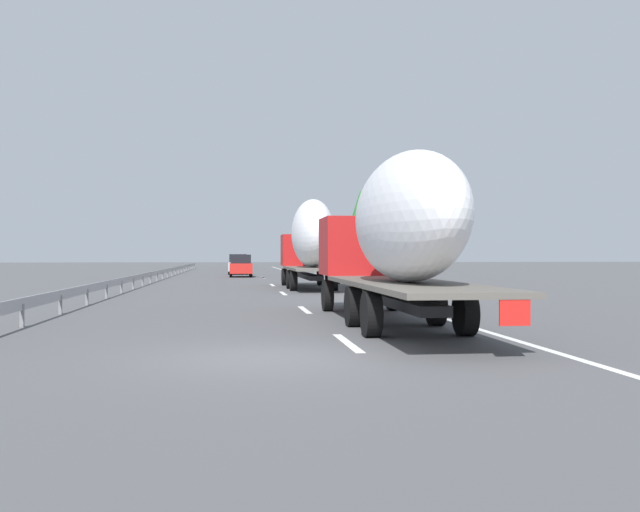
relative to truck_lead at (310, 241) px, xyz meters
The scene contains 19 objects.
ground_plane 14.72m from the truck_lead, 14.40° to the left, with size 260.00×260.00×0.00m, color #4C4C4F.
lane_stripe_0 24.19m from the truck_lead, behind, with size 3.20×0.20×0.01m, color white.
lane_stripe_1 15.19m from the truck_lead, behind, with size 3.20×0.20×0.01m, color white.
lane_stripe_2 5.46m from the truck_lead, 157.87° to the left, with size 3.20×0.20×0.01m, color white.
lane_stripe_3 6.08m from the truck_lead, 19.20° to the left, with size 3.20×0.20×0.01m, color white.
lane_stripe_4 18.92m from the truck_lead, ahead, with size 3.20×0.20×0.01m, color white.
lane_stripe_5 19.78m from the truck_lead, ahead, with size 3.20×0.20×0.01m, color white.
edge_line_right 19.30m from the truck_lead, ahead, with size 110.00×0.20×0.01m, color white.
truck_lead is the anchor object (origin of this frame).
truck_trailing 20.71m from the truck_lead, behind, with size 14.10×2.55×4.34m.
car_red_compact 22.11m from the truck_lead, ahead, with size 4.40×1.89×1.90m.
car_silver_hatch 30.16m from the truck_lead, ahead, with size 4.46×1.86×1.94m.
car_yellow_coupe 52.24m from the truck_lead, ahead, with size 4.78×1.79×1.90m.
car_black_suv 67.77m from the truck_lead, ahead, with size 4.07×1.83×1.85m.
road_sign 24.82m from the truck_lead, ahead, with size 0.10×0.90×3.24m.
tree_0 11.39m from the truck_lead, 31.93° to the right, with size 3.49×3.49×5.57m.
tree_1 20.18m from the truck_lead, 18.09° to the right, with size 3.57×3.57×7.25m.
tree_2 40.68m from the truck_lead, ahead, with size 3.80×3.80×5.45m.
guardrail_median 19.66m from the truck_lead, 29.42° to the left, with size 94.00×0.10×0.76m.
Camera 1 is at (-12.86, 0.60, 1.86)m, focal length 39.97 mm.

